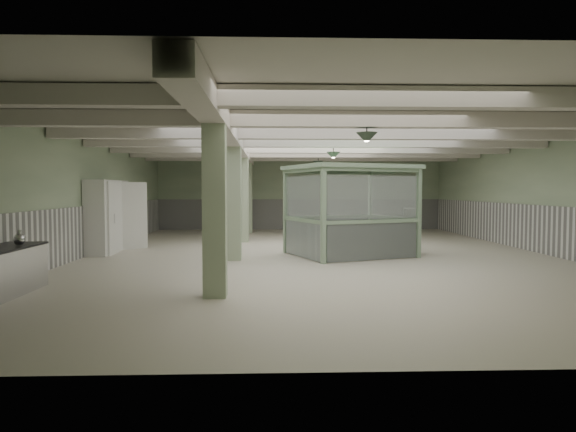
{
  "coord_description": "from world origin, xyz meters",
  "views": [
    {
      "loc": [
        -1.49,
        -15.49,
        2.0
      ],
      "look_at": [
        -1.01,
        -2.09,
        1.3
      ],
      "focal_mm": 32.0,
      "sensor_mm": 36.0,
      "label": 1
    }
  ],
  "objects": [
    {
      "name": "floor",
      "position": [
        0.0,
        0.0,
        0.0
      ],
      "size": [
        20.0,
        20.0,
        0.0
      ],
      "primitive_type": "plane",
      "color": "silver",
      "rests_on": "ground"
    },
    {
      "name": "ceiling",
      "position": [
        0.0,
        0.0,
        3.6
      ],
      "size": [
        14.0,
        20.0,
        0.02
      ],
      "primitive_type": "cube",
      "color": "beige",
      "rests_on": "wall_back"
    },
    {
      "name": "wall_back",
      "position": [
        0.0,
        10.0,
        1.8
      ],
      "size": [
        14.0,
        0.02,
        3.6
      ],
      "primitive_type": "cube",
      "color": "#A7B893",
      "rests_on": "floor"
    },
    {
      "name": "wall_front",
      "position": [
        0.0,
        -10.0,
        1.8
      ],
      "size": [
        14.0,
        0.02,
        3.6
      ],
      "primitive_type": "cube",
      "color": "#A7B893",
      "rests_on": "floor"
    },
    {
      "name": "wall_left",
      "position": [
        -7.0,
        0.0,
        1.8
      ],
      "size": [
        0.02,
        20.0,
        3.6
      ],
      "primitive_type": "cube",
      "color": "#A7B893",
      "rests_on": "floor"
    },
    {
      "name": "wall_right",
      "position": [
        7.0,
        0.0,
        1.8
      ],
      "size": [
        0.02,
        20.0,
        3.6
      ],
      "primitive_type": "cube",
      "color": "#A7B893",
      "rests_on": "floor"
    },
    {
      "name": "wainscot_left",
      "position": [
        -6.97,
        0.0,
        0.75
      ],
      "size": [
        0.05,
        19.9,
        1.5
      ],
      "primitive_type": "cube",
      "color": "silver",
      "rests_on": "floor"
    },
    {
      "name": "wainscot_right",
      "position": [
        6.97,
        0.0,
        0.75
      ],
      "size": [
        0.05,
        19.9,
        1.5
      ],
      "primitive_type": "cube",
      "color": "silver",
      "rests_on": "floor"
    },
    {
      "name": "wainscot_back",
      "position": [
        0.0,
        9.97,
        0.75
      ],
      "size": [
        13.9,
        0.05,
        1.5
      ],
      "primitive_type": "cube",
      "color": "silver",
      "rests_on": "floor"
    },
    {
      "name": "girder",
      "position": [
        -2.5,
        0.0,
        3.38
      ],
      "size": [
        0.45,
        19.9,
        0.4
      ],
      "primitive_type": "cube",
      "color": "beige",
      "rests_on": "ceiling"
    },
    {
      "name": "beam_a",
      "position": [
        0.0,
        -7.5,
        3.42
      ],
      "size": [
        13.9,
        0.35,
        0.32
      ],
      "primitive_type": "cube",
      "color": "beige",
      "rests_on": "ceiling"
    },
    {
      "name": "beam_b",
      "position": [
        0.0,
        -5.0,
        3.42
      ],
      "size": [
        13.9,
        0.35,
        0.32
      ],
      "primitive_type": "cube",
      "color": "beige",
      "rests_on": "ceiling"
    },
    {
      "name": "beam_c",
      "position": [
        0.0,
        -2.5,
        3.42
      ],
      "size": [
        13.9,
        0.35,
        0.32
      ],
      "primitive_type": "cube",
      "color": "beige",
      "rests_on": "ceiling"
    },
    {
      "name": "beam_d",
      "position": [
        0.0,
        0.0,
        3.42
      ],
      "size": [
        13.9,
        0.35,
        0.32
      ],
      "primitive_type": "cube",
      "color": "beige",
      "rests_on": "ceiling"
    },
    {
      "name": "beam_e",
      "position": [
        0.0,
        2.5,
        3.42
      ],
      "size": [
        13.9,
        0.35,
        0.32
      ],
      "primitive_type": "cube",
      "color": "beige",
      "rests_on": "ceiling"
    },
    {
      "name": "beam_f",
      "position": [
        0.0,
        5.0,
        3.42
      ],
      "size": [
        13.9,
        0.35,
        0.32
      ],
      "primitive_type": "cube",
      "color": "beige",
      "rests_on": "ceiling"
    },
    {
      "name": "beam_g",
      "position": [
        0.0,
        7.5,
        3.42
      ],
      "size": [
        13.9,
        0.35,
        0.32
      ],
      "primitive_type": "cube",
      "color": "beige",
      "rests_on": "ceiling"
    },
    {
      "name": "column_a",
      "position": [
        -2.5,
        -6.0,
        1.8
      ],
      "size": [
        0.42,
        0.42,
        3.6
      ],
      "primitive_type": "cube",
      "color": "#A1B491",
      "rests_on": "floor"
    },
    {
      "name": "column_b",
      "position": [
        -2.5,
        -1.0,
        1.8
      ],
      "size": [
        0.42,
        0.42,
        3.6
      ],
      "primitive_type": "cube",
      "color": "#A1B491",
      "rests_on": "floor"
    },
    {
      "name": "column_c",
      "position": [
        -2.5,
        4.0,
        1.8
      ],
      "size": [
        0.42,
        0.42,
        3.6
      ],
      "primitive_type": "cube",
      "color": "#A1B491",
      "rests_on": "floor"
    },
    {
      "name": "column_d",
      "position": [
        -2.5,
        8.0,
        1.8
      ],
      "size": [
        0.42,
        0.42,
        3.6
      ],
      "primitive_type": "cube",
      "color": "#A1B491",
      "rests_on": "floor"
    },
    {
      "name": "pendant_front",
      "position": [
        0.5,
        -5.0,
        3.05
      ],
      "size": [
        0.44,
        0.44,
        0.22
      ],
      "primitive_type": "cone",
      "rotation": [
        3.14,
        0.0,
        0.0
      ],
      "color": "#324234",
      "rests_on": "ceiling"
    },
    {
      "name": "pendant_mid",
      "position": [
        0.5,
        0.5,
        3.05
      ],
      "size": [
        0.44,
        0.44,
        0.22
      ],
      "primitive_type": "cone",
      "rotation": [
        3.14,
        0.0,
        0.0
      ],
      "color": "#324234",
      "rests_on": "ceiling"
    },
    {
      "name": "pendant_back",
      "position": [
        0.5,
        5.5,
        3.05
      ],
      "size": [
        0.44,
        0.44,
        0.22
      ],
      "primitive_type": "cone",
      "rotation": [
        3.14,
        0.0,
        0.0
      ],
      "color": "#324234",
      "rests_on": "ceiling"
    },
    {
      "name": "pitcher_near",
      "position": [
        -6.38,
        -5.33,
        1.05
      ],
      "size": [
        0.25,
        0.28,
        0.31
      ],
      "primitive_type": null,
      "rotation": [
        0.0,
        0.0,
        -0.19
      ],
      "color": "#B8B8BD",
      "rests_on": "prep_counter"
    },
    {
      "name": "walkin_cooler",
      "position": [
        -6.62,
        1.0,
        1.19
      ],
      "size": [
        1.21,
        2.59,
        2.37
      ],
      "color": "white",
      "rests_on": "floor"
    },
    {
      "name": "guard_booth",
      "position": [
        0.93,
        -0.09,
        1.82
      ],
      "size": [
        4.16,
        3.87,
        2.71
      ],
      "rotation": [
        0.0,
        0.0,
        0.37
      ],
      "color": "#88A684",
      "rests_on": "floor"
    },
    {
      "name": "filing_cabinet",
      "position": [
        2.92,
        0.33,
        0.71
      ],
      "size": [
        0.59,
        0.74,
        1.41
      ],
      "primitive_type": "cube",
      "rotation": [
        0.0,
        0.0,
        -0.22
      ],
      "color": "#5E5E4E",
      "rests_on": "floor"
    }
  ]
}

